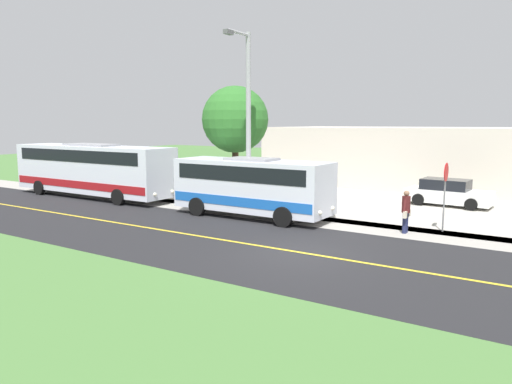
{
  "coord_description": "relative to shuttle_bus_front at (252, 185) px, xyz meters",
  "views": [
    {
      "loc": [
        14.56,
        7.6,
        4.5
      ],
      "look_at": [
        -3.5,
        -3.96,
        1.4
      ],
      "focal_mm": 33.69,
      "sensor_mm": 36.0,
      "label": 1
    }
  ],
  "objects": [
    {
      "name": "sidewalk",
      "position": [
        -0.7,
        4.83,
        -1.57
      ],
      "size": [
        2.4,
        100.0,
        0.01
      ],
      "primitive_type": "cube",
      "color": "#9E9991",
      "rests_on": "ground"
    },
    {
      "name": "commercial_building",
      "position": [
        -16.9,
        4.99,
        0.51
      ],
      "size": [
        10.0,
        23.75,
        4.17
      ],
      "primitive_type": "cube",
      "color": "beige",
      "rests_on": "ground"
    },
    {
      "name": "street_light_pole",
      "position": [
        -0.39,
        -0.52,
        3.21
      ],
      "size": [
        1.97,
        0.24,
        8.74
      ],
      "color": "#9E9EA3",
      "rests_on": "ground"
    },
    {
      "name": "stop_sign",
      "position": [
        -1.6,
        8.45,
        0.39
      ],
      "size": [
        0.76,
        0.07,
        2.88
      ],
      "color": "slate",
      "rests_on": "ground"
    },
    {
      "name": "parked_car_near",
      "position": [
        -8.47,
        7.29,
        -0.88
      ],
      "size": [
        2.25,
        4.52,
        1.45
      ],
      "color": "white",
      "rests_on": "ground"
    },
    {
      "name": "tree_curbside",
      "position": [
        -2.9,
        -2.99,
        3.08
      ],
      "size": [
        3.68,
        3.68,
        6.52
      ],
      "color": "#4C3826",
      "rests_on": "ground"
    },
    {
      "name": "parking_lot_surface",
      "position": [
        -7.9,
        7.83,
        -1.57
      ],
      "size": [
        14.0,
        36.0,
        0.01
      ],
      "primitive_type": "cube",
      "color": "#B2ADA3",
      "rests_on": "ground"
    },
    {
      "name": "ground_plane",
      "position": [
        4.5,
        4.83,
        -1.57
      ],
      "size": [
        120.0,
        120.0,
        0.0
      ],
      "primitive_type": "plane",
      "color": "#477238"
    },
    {
      "name": "pedestrian_with_bags",
      "position": [
        -0.53,
        7.19,
        -0.62
      ],
      "size": [
        0.72,
        0.34,
        1.77
      ],
      "color": "#1E2347",
      "rests_on": "ground"
    },
    {
      "name": "transit_bus_rear",
      "position": [
        -0.05,
        -11.61,
        0.21
      ],
      "size": [
        2.74,
        11.75,
        3.24
      ],
      "color": "silver",
      "rests_on": "ground"
    },
    {
      "name": "shuttle_bus_front",
      "position": [
        0.0,
        0.0,
        0.0
      ],
      "size": [
        2.65,
        7.87,
        2.85
      ],
      "color": "silver",
      "rests_on": "ground"
    },
    {
      "name": "road_surface",
      "position": [
        4.5,
        4.83,
        -1.57
      ],
      "size": [
        8.0,
        100.0,
        0.01
      ],
      "primitive_type": "cube",
      "color": "black",
      "rests_on": "ground"
    },
    {
      "name": "road_centre_line",
      "position": [
        4.5,
        4.83,
        -1.56
      ],
      "size": [
        0.16,
        100.0,
        0.0
      ],
      "primitive_type": "cube",
      "color": "gold",
      "rests_on": "ground"
    }
  ]
}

